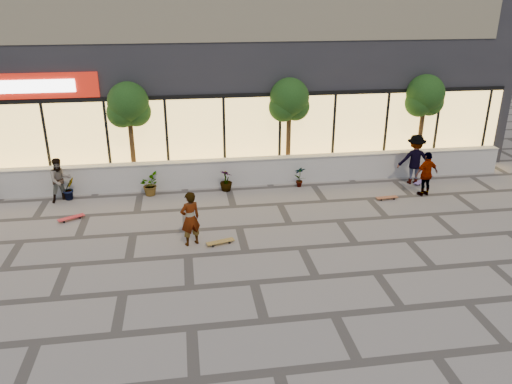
{
  "coord_description": "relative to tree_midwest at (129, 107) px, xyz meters",
  "views": [
    {
      "loc": [
        -1.58,
        -10.84,
        6.88
      ],
      "look_at": [
        0.49,
        2.93,
        1.3
      ],
      "focal_mm": 35.0,
      "sensor_mm": 36.0,
      "label": 1
    }
  ],
  "objects": [
    {
      "name": "retail_building",
      "position": [
        3.5,
        4.79,
        1.26
      ],
      "size": [
        24.0,
        9.17,
        8.5
      ],
      "color": "#28272D",
      "rests_on": "ground"
    },
    {
      "name": "shrub_c",
      "position": [
        0.6,
        -1.25,
        -2.58
      ],
      "size": [
        0.68,
        0.77,
        0.81
      ],
      "primitive_type": "imported",
      "rotation": [
        0.0,
        0.0,
        1.64
      ],
      "color": "#183812",
      "rests_on": "ground"
    },
    {
      "name": "shrub_d",
      "position": [
        3.4,
        -1.25,
        -2.58
      ],
      "size": [
        0.64,
        0.64,
        0.81
      ],
      "primitive_type": "imported",
      "rotation": [
        0.0,
        0.0,
        2.46
      ],
      "color": "#183812",
      "rests_on": "ground"
    },
    {
      "name": "skateboard_right_near",
      "position": [
        9.0,
        -2.98,
        -2.91
      ],
      "size": [
        0.81,
        0.26,
        0.1
      ],
      "rotation": [
        0.0,
        0.0,
        0.07
      ],
      "color": "brown",
      "rests_on": "ground"
    },
    {
      "name": "shrub_b",
      "position": [
        -2.2,
        -1.25,
        -2.58
      ],
      "size": [
        0.57,
        0.57,
        0.81
      ],
      "primitive_type": "imported",
      "rotation": [
        0.0,
        0.0,
        0.82
      ],
      "color": "#183812",
      "rests_on": "ground"
    },
    {
      "name": "skater_left",
      "position": [
        -2.42,
        -1.4,
        -2.19
      ],
      "size": [
        0.96,
        0.89,
        1.59
      ],
      "primitive_type": "imported",
      "rotation": [
        0.0,
        0.0,
        0.48
      ],
      "color": "tan",
      "rests_on": "ground"
    },
    {
      "name": "skater_right_far",
      "position": [
        10.61,
        -1.53,
        -2.02
      ],
      "size": [
        1.34,
        0.89,
        1.93
      ],
      "primitive_type": "imported",
      "rotation": [
        0.0,
        0.0,
        3.0
      ],
      "color": "maroon",
      "rests_on": "ground"
    },
    {
      "name": "skater_right_near",
      "position": [
        10.5,
        -2.77,
        -2.17
      ],
      "size": [
        1.03,
        0.63,
        1.64
      ],
      "primitive_type": "imported",
      "rotation": [
        0.0,
        0.0,
        3.4
      ],
      "color": "white",
      "rests_on": "ground"
    },
    {
      "name": "skateboard_center",
      "position": [
        2.83,
        -5.5,
        -2.9
      ],
      "size": [
        0.87,
        0.44,
        0.1
      ],
      "rotation": [
        0.0,
        0.0,
        0.28
      ],
      "color": "olive",
      "rests_on": "ground"
    },
    {
      "name": "shrub_e",
      "position": [
        6.2,
        -1.25,
        -2.58
      ],
      "size": [
        0.46,
        0.35,
        0.81
      ],
      "primitive_type": "imported",
      "rotation": [
        0.0,
        0.0,
        3.28
      ],
      "color": "#183812",
      "rests_on": "ground"
    },
    {
      "name": "ground",
      "position": [
        3.5,
        -7.7,
        -2.99
      ],
      "size": [
        80.0,
        80.0,
        0.0
      ],
      "primitive_type": "plane",
      "color": "gray",
      "rests_on": "ground"
    },
    {
      "name": "planter_wall",
      "position": [
        3.5,
        -0.7,
        -2.46
      ],
      "size": [
        22.0,
        0.42,
        1.04
      ],
      "color": "beige",
      "rests_on": "ground"
    },
    {
      "name": "tree_mideast",
      "position": [
        6.0,
        0.0,
        0.0
      ],
      "size": [
        1.6,
        1.5,
        3.92
      ],
      "color": "#422817",
      "rests_on": "ground"
    },
    {
      "name": "tree_midwest",
      "position": [
        0.0,
        0.0,
        0.0
      ],
      "size": [
        1.6,
        1.5,
        3.92
      ],
      "color": "#422817",
      "rests_on": "ground"
    },
    {
      "name": "tree_east",
      "position": [
        11.5,
        0.0,
        0.0
      ],
      "size": [
        1.6,
        1.5,
        3.92
      ],
      "color": "#422817",
      "rests_on": "ground"
    },
    {
      "name": "skateboard_right_far",
      "position": [
        10.92,
        -1.63,
        -2.91
      ],
      "size": [
        0.75,
        0.64,
        0.09
      ],
      "rotation": [
        0.0,
        0.0,
        0.66
      ],
      "color": "#7057A0",
      "rests_on": "ground"
    },
    {
      "name": "skater_center",
      "position": [
        1.99,
        -5.36,
        -2.16
      ],
      "size": [
        0.71,
        0.61,
        1.65
      ],
      "primitive_type": "imported",
      "rotation": [
        0.0,
        0.0,
        3.56
      ],
      "color": "silver",
      "rests_on": "ground"
    },
    {
      "name": "skateboard_left",
      "position": [
        -1.83,
        -3.1,
        -2.9
      ],
      "size": [
        0.85,
        0.6,
        0.1
      ],
      "rotation": [
        0.0,
        0.0,
        0.5
      ],
      "color": "#B22127",
      "rests_on": "ground"
    }
  ]
}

